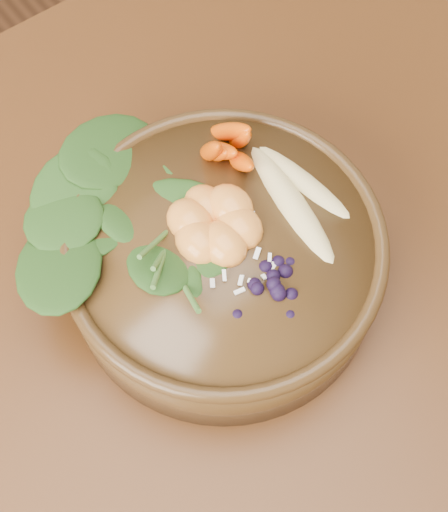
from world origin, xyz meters
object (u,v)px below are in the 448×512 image
at_px(carrot_cluster, 223,127).
at_px(banana_halves, 299,184).
at_px(dining_table, 215,321).
at_px(kale_heap, 142,204).
at_px(blueberry_pile, 268,280).
at_px(mandarin_cluster, 214,216).
at_px(stoneware_bowl, 224,261).

xyz_separation_m(carrot_cluster, banana_halves, (0.03, -0.08, -0.03)).
relative_size(dining_table, kale_heap, 7.81).
distance_m(kale_heap, banana_halves, 0.15).
bearing_deg(banana_halves, kale_heap, 156.45).
relative_size(banana_halves, blueberry_pile, 1.22).
xyz_separation_m(dining_table, banana_halves, (0.10, 0.00, 0.19)).
bearing_deg(mandarin_cluster, stoneware_bowl, -99.25).
xyz_separation_m(dining_table, kale_heap, (-0.03, 0.07, 0.20)).
distance_m(dining_table, kale_heap, 0.21).
height_order(stoneware_bowl, banana_halves, banana_halves).
relative_size(mandarin_cluster, blueberry_pile, 0.69).
distance_m(kale_heap, mandarin_cluster, 0.07).
bearing_deg(dining_table, kale_heap, 113.82).
height_order(banana_halves, mandarin_cluster, mandarin_cluster).
xyz_separation_m(stoneware_bowl, banana_halves, (0.09, -0.00, 0.06)).
relative_size(stoneware_bowl, banana_halves, 1.78).
distance_m(stoneware_bowl, kale_heap, 0.10).
distance_m(mandarin_cluster, blueberry_pile, 0.08).
relative_size(kale_heap, mandarin_cluster, 2.07).
bearing_deg(dining_table, banana_halves, 1.04).
bearing_deg(mandarin_cluster, blueberry_pile, -92.17).
height_order(dining_table, stoneware_bowl, stoneware_bowl).
height_order(dining_table, banana_halves, banana_halves).
height_order(banana_halves, blueberry_pile, blueberry_pile).
bearing_deg(carrot_cluster, stoneware_bowl, -123.69).
distance_m(banana_halves, blueberry_pile, 0.11).
relative_size(carrot_cluster, blueberry_pile, 0.60).
xyz_separation_m(dining_table, blueberry_pile, (0.01, -0.06, 0.20)).
bearing_deg(stoneware_bowl, kale_heap, 123.96).
bearing_deg(banana_halves, dining_table, -176.05).
xyz_separation_m(dining_table, carrot_cluster, (0.07, 0.08, 0.22)).
bearing_deg(banana_halves, mandarin_cluster, 170.25).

